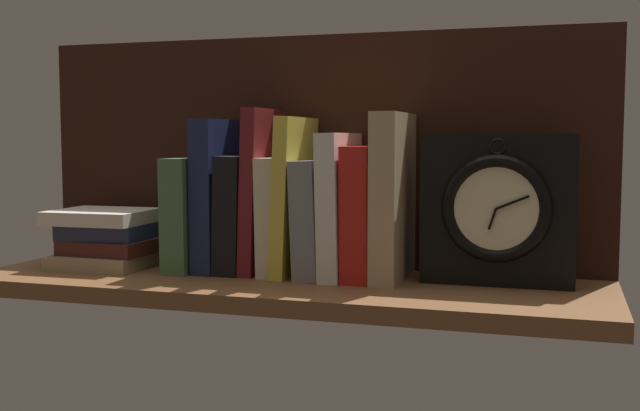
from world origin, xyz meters
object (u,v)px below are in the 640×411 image
at_px(book_green_romantic, 195,213).
at_px(book_white_catcher, 340,205).
at_px(book_gray_chess, 317,218).
at_px(book_tan_shortstories, 393,197).
at_px(book_yellow_seinlanguage, 297,196).
at_px(framed_clock, 498,209).
at_px(book_black_skeptic, 241,213).
at_px(book_red_requiem, 365,212).
at_px(book_navy_bierce, 218,195).
at_px(book_cream_twain, 279,215).
at_px(book_stack_side, 107,238).
at_px(book_maroon_dawkins, 261,191).

xyz_separation_m(book_green_romantic, book_white_catcher, (0.25, -0.00, 0.02)).
height_order(book_gray_chess, book_tan_shortstories, book_tan_shortstories).
height_order(book_yellow_seinlanguage, framed_clock, book_yellow_seinlanguage).
distance_m(book_black_skeptic, book_yellow_seinlanguage, 0.10).
bearing_deg(book_red_requiem, book_navy_bierce, 180.00).
relative_size(book_cream_twain, book_stack_side, 1.09).
distance_m(book_gray_chess, framed_clock, 0.27).
distance_m(book_gray_chess, book_stack_side, 0.36).
xyz_separation_m(book_green_romantic, book_navy_bierce, (0.04, -0.00, 0.03)).
height_order(book_green_romantic, book_tan_shortstories, book_tan_shortstories).
relative_size(book_gray_chess, framed_clock, 0.82).
bearing_deg(book_gray_chess, book_stack_side, -175.15).
xyz_separation_m(book_yellow_seinlanguage, book_gray_chess, (0.03, 0.00, -0.03)).
bearing_deg(book_cream_twain, framed_clock, 0.01).
relative_size(book_green_romantic, book_gray_chess, 1.01).
distance_m(book_yellow_seinlanguage, framed_clock, 0.30).
bearing_deg(book_stack_side, book_white_catcher, 4.39).
distance_m(book_green_romantic, book_navy_bierce, 0.05).
height_order(book_navy_bierce, book_maroon_dawkins, book_maroon_dawkins).
height_order(book_black_skeptic, book_tan_shortstories, book_tan_shortstories).
distance_m(book_tan_shortstories, book_stack_side, 0.48).
distance_m(book_yellow_seinlanguage, book_gray_chess, 0.05).
height_order(book_black_skeptic, book_yellow_seinlanguage, book_yellow_seinlanguage).
distance_m(book_green_romantic, book_stack_side, 0.15).
relative_size(book_green_romantic, book_stack_side, 1.08).
distance_m(book_navy_bierce, book_tan_shortstories, 0.29).
distance_m(book_navy_bierce, book_stack_side, 0.20).
bearing_deg(book_yellow_seinlanguage, book_navy_bierce, 180.00).
relative_size(book_navy_bierce, book_gray_chess, 1.35).
bearing_deg(book_stack_side, framed_clock, 2.75).
height_order(book_navy_bierce, book_cream_twain, book_navy_bierce).
xyz_separation_m(book_green_romantic, framed_clock, (0.48, 0.00, 0.02)).
height_order(book_yellow_seinlanguage, book_tan_shortstories, book_tan_shortstories).
height_order(book_red_requiem, book_stack_side, book_red_requiem).
height_order(book_green_romantic, book_cream_twain, book_cream_twain).
relative_size(book_black_skeptic, book_yellow_seinlanguage, 0.75).
bearing_deg(book_cream_twain, book_black_skeptic, 180.00).
bearing_deg(book_white_catcher, book_black_skeptic, 180.00).
bearing_deg(book_yellow_seinlanguage, book_green_romantic, 180.00).
distance_m(book_maroon_dawkins, book_tan_shortstories, 0.21).
xyz_separation_m(book_maroon_dawkins, book_gray_chess, (0.09, 0.00, -0.04)).
bearing_deg(framed_clock, book_stack_side, -177.25).
distance_m(book_green_romantic, book_maroon_dawkins, 0.12).
distance_m(book_green_romantic, book_yellow_seinlanguage, 0.18).
distance_m(book_cream_twain, book_stack_side, 0.30).
bearing_deg(book_green_romantic, book_black_skeptic, -0.00).
height_order(book_maroon_dawkins, book_white_catcher, book_maroon_dawkins).
xyz_separation_m(book_white_catcher, book_tan_shortstories, (0.08, 0.00, 0.01)).
bearing_deg(book_stack_side, book_maroon_dawkins, 6.53).
xyz_separation_m(book_navy_bierce, framed_clock, (0.44, 0.00, -0.01)).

